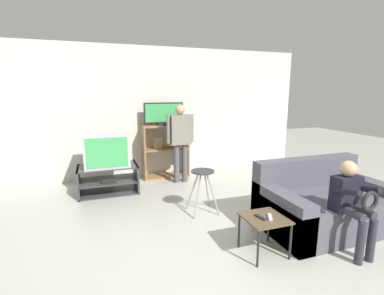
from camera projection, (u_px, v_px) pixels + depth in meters
name	position (u px, v px, depth m)	size (l,w,h in m)	color
wall_back	(158.00, 113.00, 5.71)	(6.40, 0.06, 2.60)	beige
tv_stand	(108.00, 179.00, 4.80)	(0.99, 0.58, 0.48)	#38383D
television_main	(106.00, 149.00, 4.70)	(0.73, 0.58, 0.57)	#B2B2B7
media_shelf	(165.00, 151.00, 5.65)	(0.92, 0.37, 1.07)	#8E6642
television_flat	(164.00, 114.00, 5.51)	(0.79, 0.20, 0.44)	black
folding_stool	(203.00, 179.00, 3.95)	(0.40, 0.37, 0.63)	#99999E
snack_table	(265.00, 222.00, 2.96)	(0.44, 0.44, 0.42)	brown
remote_control_black	(260.00, 217.00, 2.92)	(0.04, 0.14, 0.02)	#232328
remote_control_white	(270.00, 217.00, 2.93)	(0.04, 0.14, 0.02)	silver
couch	(323.00, 205.00, 3.58)	(1.61, 0.97, 0.84)	#4C4C56
person_standing_adult	(180.00, 136.00, 5.24)	(0.53, 0.20, 1.48)	#4C4C56
person_seated_child	(352.00, 199.00, 2.94)	(0.33, 0.43, 1.01)	#2D2D38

